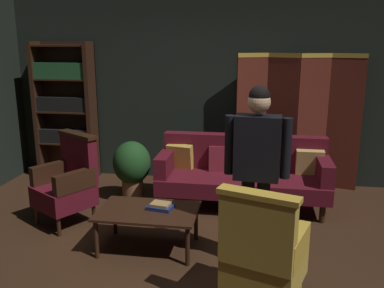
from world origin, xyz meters
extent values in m
plane|color=#331E11|center=(0.00, 0.00, 0.00)|extent=(10.00, 10.00, 0.00)
cube|color=black|center=(0.00, 2.45, 1.40)|extent=(7.20, 0.10, 2.80)
cube|color=#5B2319|center=(0.62, 2.25, 0.95)|extent=(0.43, 0.22, 1.90)
cube|color=gold|center=(0.62, 2.25, 1.87)|extent=(0.43, 0.23, 0.06)
cube|color=#5B2319|center=(1.04, 2.25, 0.95)|extent=(0.43, 0.21, 1.90)
cube|color=gold|center=(1.04, 2.25, 1.87)|extent=(0.44, 0.22, 0.06)
cube|color=#5B2319|center=(1.46, 2.25, 0.95)|extent=(0.44, 0.20, 1.90)
cube|color=gold|center=(1.46, 2.25, 1.87)|extent=(0.44, 0.21, 0.06)
cube|color=#5B2319|center=(1.90, 2.28, 0.95)|extent=(0.45, 0.14, 1.90)
cube|color=gold|center=(1.90, 2.28, 1.87)|extent=(0.46, 0.15, 0.06)
cube|color=black|center=(-2.57, 2.18, 1.02)|extent=(0.06, 0.32, 2.05)
cube|color=black|center=(-1.73, 2.18, 1.02)|extent=(0.06, 0.32, 2.05)
cube|color=black|center=(-2.15, 2.33, 1.02)|extent=(0.90, 0.02, 2.05)
cube|color=black|center=(-2.15, 2.18, 0.06)|extent=(0.86, 0.30, 0.02)
cube|color=black|center=(-2.15, 2.18, 0.54)|extent=(0.86, 0.30, 0.02)
cube|color=black|center=(-2.15, 2.16, 0.66)|extent=(0.78, 0.22, 0.21)
cube|color=black|center=(-2.15, 2.18, 1.02)|extent=(0.86, 0.30, 0.02)
cube|color=black|center=(-2.15, 2.16, 1.14)|extent=(0.78, 0.22, 0.21)
cube|color=black|center=(-2.15, 2.18, 1.51)|extent=(0.86, 0.30, 0.02)
cube|color=#1E4C28|center=(-2.15, 2.16, 1.64)|extent=(0.78, 0.22, 0.23)
cube|color=black|center=(-2.15, 2.18, 1.99)|extent=(0.86, 0.30, 0.02)
cylinder|color=black|center=(-0.40, 1.05, 0.11)|extent=(0.07, 0.07, 0.22)
cylinder|color=black|center=(1.50, 1.05, 0.11)|extent=(0.07, 0.07, 0.22)
cylinder|color=black|center=(-0.40, 1.65, 0.11)|extent=(0.07, 0.07, 0.22)
cylinder|color=black|center=(1.50, 1.65, 0.11)|extent=(0.07, 0.07, 0.22)
cube|color=#4C0F19|center=(0.55, 1.35, 0.32)|extent=(2.10, 0.76, 0.20)
cube|color=#4C0F19|center=(0.55, 1.66, 0.65)|extent=(2.10, 0.18, 0.46)
cube|color=#4C0F19|center=(-0.43, 1.35, 0.55)|extent=(0.16, 0.68, 0.26)
cube|color=#4C0F19|center=(1.53, 1.35, 0.55)|extent=(0.16, 0.68, 0.26)
cube|color=#B79338|center=(-0.28, 1.55, 0.57)|extent=(0.36, 0.22, 0.35)
cube|color=maroon|center=(0.27, 1.55, 0.57)|extent=(0.36, 0.19, 0.35)
cube|color=#4C5123|center=(0.83, 1.55, 0.57)|extent=(0.34, 0.12, 0.34)
cube|color=tan|center=(1.38, 1.55, 0.57)|extent=(0.34, 0.16, 0.35)
cylinder|color=black|center=(-0.79, -0.14, 0.20)|extent=(0.04, 0.04, 0.39)
cylinder|color=black|center=(0.11, -0.14, 0.20)|extent=(0.04, 0.04, 0.39)
cylinder|color=black|center=(-0.79, 0.40, 0.20)|extent=(0.04, 0.04, 0.39)
cylinder|color=black|center=(0.11, 0.40, 0.20)|extent=(0.04, 0.04, 0.39)
cube|color=black|center=(-0.34, 0.13, 0.41)|extent=(1.00, 0.64, 0.03)
cylinder|color=gold|center=(1.10, -0.49, 0.11)|extent=(0.04, 0.04, 0.22)
cylinder|color=gold|center=(0.67, -0.34, 0.11)|extent=(0.04, 0.04, 0.22)
cube|color=#B79338|center=(0.81, -0.63, 0.34)|extent=(0.71, 0.71, 0.24)
cube|color=#B79338|center=(0.74, -0.85, 0.73)|extent=(0.57, 0.29, 0.54)
cube|color=gold|center=(0.74, -0.85, 1.02)|extent=(0.61, 0.32, 0.04)
cube|color=gold|center=(1.04, -0.71, 0.57)|extent=(0.25, 0.50, 0.22)
cube|color=gold|center=(0.58, -0.55, 0.57)|extent=(0.25, 0.50, 0.22)
cylinder|color=black|center=(-1.77, 0.49, 0.11)|extent=(0.04, 0.04, 0.22)
cylinder|color=black|center=(-1.38, 0.24, 0.11)|extent=(0.04, 0.04, 0.22)
cylinder|color=black|center=(-1.52, 0.87, 0.11)|extent=(0.04, 0.04, 0.22)
cylinder|color=black|center=(-1.13, 0.63, 0.11)|extent=(0.04, 0.04, 0.22)
cube|color=#4C0F19|center=(-1.45, 0.56, 0.34)|extent=(0.77, 0.77, 0.24)
cube|color=#4C0F19|center=(-1.33, 0.75, 0.73)|extent=(0.54, 0.40, 0.54)
cube|color=black|center=(-1.33, 0.75, 1.02)|extent=(0.58, 0.43, 0.04)
cube|color=black|center=(-1.65, 0.69, 0.57)|extent=(0.34, 0.47, 0.22)
cube|color=black|center=(-1.25, 0.43, 0.57)|extent=(0.34, 0.47, 0.22)
cylinder|color=black|center=(0.79, -0.03, 0.43)|extent=(0.12, 0.12, 0.86)
cylinder|color=black|center=(0.65, -0.01, 0.43)|extent=(0.12, 0.12, 0.86)
cube|color=maroon|center=(0.72, -0.02, 0.90)|extent=(0.33, 0.19, 0.09)
cube|color=black|center=(0.72, -0.02, 1.15)|extent=(0.42, 0.25, 0.58)
cube|color=white|center=(0.73, 0.09, 1.18)|extent=(0.14, 0.03, 0.41)
cube|color=maroon|center=(0.73, 0.09, 1.41)|extent=(0.09, 0.03, 0.04)
cylinder|color=black|center=(0.97, -0.05, 1.16)|extent=(0.09, 0.09, 0.54)
cylinder|color=black|center=(0.47, 0.01, 1.16)|extent=(0.09, 0.09, 0.54)
sphere|color=tan|center=(0.72, -0.02, 1.56)|extent=(0.20, 0.20, 0.20)
sphere|color=black|center=(0.72, -0.02, 1.61)|extent=(0.18, 0.18, 0.18)
cylinder|color=brown|center=(-0.90, 1.43, 0.14)|extent=(0.28, 0.28, 0.28)
ellipsoid|color=#193D19|center=(-0.90, 1.43, 0.50)|extent=(0.50, 0.50, 0.57)
cube|color=navy|center=(-0.22, 0.18, 0.44)|extent=(0.28, 0.22, 0.04)
cube|color=#9E7A47|center=(-0.22, 0.18, 0.47)|extent=(0.21, 0.18, 0.03)
camera|label=1|loc=(0.70, -3.64, 2.09)|focal=39.03mm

